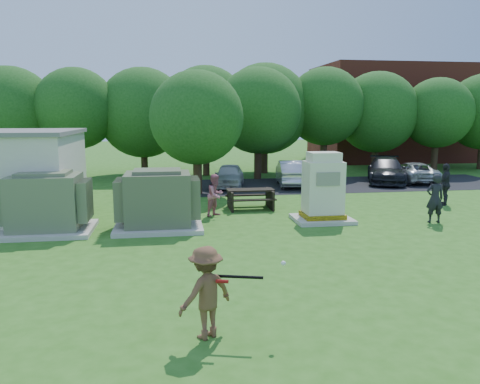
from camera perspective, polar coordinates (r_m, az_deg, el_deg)
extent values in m
plane|color=#2D6619|center=(12.54, 2.78, -8.86)|extent=(120.00, 120.00, 0.00)
cube|color=maroon|center=(43.70, 19.41, 9.00)|extent=(15.00, 8.00, 8.00)
cube|color=#232326|center=(27.14, 11.68, 0.92)|extent=(20.00, 6.00, 0.01)
cube|color=beige|center=(17.12, -22.38, -4.31)|extent=(3.00, 2.40, 0.15)
cube|color=#636E4E|center=(16.93, -22.59, -1.10)|extent=(2.20, 1.80, 1.80)
cube|color=#636E4E|center=(16.79, -22.80, 2.12)|extent=(1.60, 1.30, 0.12)
cube|color=#636E4E|center=(17.28, -26.68, -1.10)|extent=(0.32, 1.50, 1.35)
cube|color=#636E4E|center=(16.66, -18.36, -0.93)|extent=(0.32, 1.50, 1.35)
cube|color=beige|center=(16.62, -9.87, -4.13)|extent=(3.00, 2.40, 0.15)
cube|color=#555D41|center=(16.42, -9.97, -0.82)|extent=(2.20, 1.80, 1.80)
cube|color=#555D41|center=(16.28, -10.07, 2.51)|extent=(1.60, 1.30, 0.12)
cube|color=#555D41|center=(16.50, -14.38, -0.84)|extent=(0.32, 1.50, 1.35)
cube|color=#555D41|center=(16.44, -5.54, -0.62)|extent=(0.32, 1.50, 1.35)
cube|color=beige|center=(17.73, 9.97, -3.28)|extent=(2.11, 1.73, 0.14)
cube|color=yellow|center=(17.70, 9.99, -2.78)|extent=(1.49, 1.20, 0.17)
cube|color=beige|center=(17.51, 10.09, 0.57)|extent=(1.34, 1.06, 1.92)
cube|color=beige|center=(17.38, 10.19, 4.25)|extent=(1.10, 0.86, 0.34)
cube|color=gray|center=(16.94, 10.72, 1.57)|extent=(0.86, 0.04, 0.48)
cube|color=black|center=(19.61, 1.27, 0.26)|extent=(1.96, 0.76, 0.07)
cube|color=black|center=(20.25, 0.97, -0.38)|extent=(1.96, 0.27, 0.05)
cube|color=black|center=(19.09, 1.57, -0.99)|extent=(1.96, 0.27, 0.05)
cube|color=black|center=(19.56, -1.19, -0.96)|extent=(0.09, 1.47, 0.81)
cube|color=black|center=(19.84, 3.68, -0.83)|extent=(0.09, 1.47, 0.81)
imported|color=brown|center=(8.45, -4.18, -12.11)|extent=(1.24, 1.09, 1.67)
imported|color=black|center=(18.49, 22.66, -0.74)|extent=(0.69, 0.48, 1.80)
imported|color=#BF6577|center=(18.25, -2.99, -0.38)|extent=(1.01, 1.01, 1.65)
imported|color=#26252B|center=(22.27, 23.74, 0.86)|extent=(1.05, 1.10, 1.84)
imported|color=silver|center=(25.60, -1.33, 2.02)|extent=(2.19, 3.90, 1.25)
imported|color=#BABABF|center=(26.27, 6.33, 2.33)|extent=(2.10, 4.47, 1.42)
imported|color=black|center=(28.55, 17.39, 2.54)|extent=(3.74, 5.34, 1.44)
imported|color=#B1B2B6|center=(29.35, 20.34, 2.30)|extent=(2.55, 4.43, 1.16)
cylinder|color=black|center=(8.41, -0.08, -10.30)|extent=(0.84, 0.28, 0.06)
cylinder|color=maroon|center=(8.20, -2.19, -10.83)|extent=(0.23, 0.12, 0.06)
sphere|color=white|center=(8.51, 5.32, -8.65)|extent=(0.09, 0.09, 0.09)
cylinder|color=#47301E|center=(32.63, -25.80, 3.70)|extent=(0.44, 0.44, 2.40)
sphere|color=#235B1C|center=(32.52, -26.17, 8.75)|extent=(5.60, 5.60, 5.60)
cylinder|color=#47301E|center=(31.08, -19.08, 4.25)|extent=(0.44, 0.44, 2.80)
sphere|color=#235B1C|center=(30.98, -19.37, 9.60)|extent=(5.00, 5.00, 5.00)
cylinder|color=#47301E|center=(31.43, -11.59, 4.17)|extent=(0.44, 0.44, 2.30)
sphere|color=#235B1C|center=(31.30, -11.76, 9.44)|extent=(5.80, 5.80, 5.80)
cylinder|color=#47301E|center=(30.57, -4.15, 4.57)|extent=(0.44, 0.44, 2.70)
sphere|color=#235B1C|center=(30.46, -4.22, 10.15)|extent=(5.40, 5.40, 5.40)
cylinder|color=#47301E|center=(31.73, 3.01, 4.58)|extent=(0.44, 0.44, 2.50)
sphere|color=#235B1C|center=(31.61, 3.06, 10.10)|extent=(6.00, 6.00, 6.00)
cylinder|color=#47301E|center=(32.37, 10.13, 4.90)|extent=(0.44, 0.44, 2.90)
sphere|color=#235B1C|center=(32.28, 10.29, 10.23)|extent=(5.20, 5.20, 5.20)
cylinder|color=#47301E|center=(34.43, 16.14, 4.52)|extent=(0.44, 0.44, 2.40)
sphere|color=#235B1C|center=(34.32, 16.36, 9.31)|extent=(5.60, 5.60, 5.60)
cylinder|color=#47301E|center=(35.50, 22.65, 4.47)|extent=(0.44, 0.44, 2.60)
sphere|color=#235B1C|center=(35.41, 22.93, 8.88)|extent=(4.80, 4.80, 4.80)
cylinder|color=#47301E|center=(23.36, -5.20, 2.68)|extent=(0.44, 0.44, 2.40)
sphere|color=#235B1C|center=(23.20, -5.29, 9.02)|extent=(4.60, 4.60, 4.60)
cylinder|color=#47301E|center=(28.79, 2.18, 4.19)|extent=(0.44, 0.44, 2.60)
sphere|color=#235B1C|center=(28.67, 2.21, 9.89)|extent=(5.20, 5.20, 5.20)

